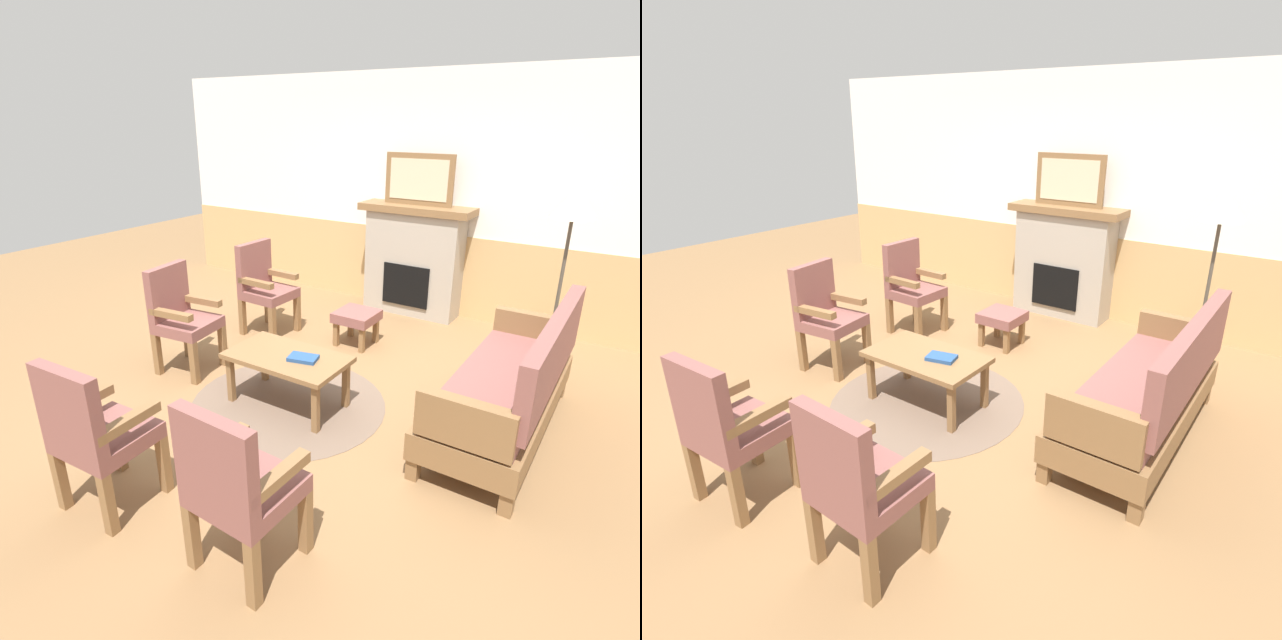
{
  "view_description": "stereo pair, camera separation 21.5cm",
  "coord_description": "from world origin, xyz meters",
  "views": [
    {
      "loc": [
        2.31,
        -3.16,
        2.22
      ],
      "look_at": [
        0.0,
        0.35,
        0.55
      ],
      "focal_mm": 28.97,
      "sensor_mm": 36.0,
      "label": 1
    },
    {
      "loc": [
        2.48,
        -3.04,
        2.22
      ],
      "look_at": [
        0.0,
        0.35,
        0.55
      ],
      "focal_mm": 28.97,
      "sensor_mm": 36.0,
      "label": 2
    }
  ],
  "objects": [
    {
      "name": "ground_plane",
      "position": [
        0.0,
        0.0,
        0.0
      ],
      "size": [
        14.0,
        14.0,
        0.0
      ],
      "primitive_type": "plane",
      "color": "olive"
    },
    {
      "name": "wall_back",
      "position": [
        0.0,
        2.6,
        1.31
      ],
      "size": [
        7.2,
        0.14,
        2.7
      ],
      "color": "white",
      "rests_on": "ground_plane"
    },
    {
      "name": "fireplace",
      "position": [
        0.0,
        2.35,
        0.65
      ],
      "size": [
        1.3,
        0.44,
        1.28
      ],
      "color": "#A39989",
      "rests_on": "ground_plane"
    },
    {
      "name": "framed_picture",
      "position": [
        0.0,
        2.35,
        1.56
      ],
      "size": [
        0.8,
        0.04,
        0.56
      ],
      "color": "brown",
      "rests_on": "fireplace"
    },
    {
      "name": "couch",
      "position": [
        1.64,
        0.33,
        0.4
      ],
      "size": [
        0.7,
        1.8,
        0.98
      ],
      "color": "brown",
      "rests_on": "ground_plane"
    },
    {
      "name": "coffee_table",
      "position": [
        0.05,
        -0.2,
        0.39
      ],
      "size": [
        0.96,
        0.56,
        0.44
      ],
      "color": "brown",
      "rests_on": "ground_plane"
    },
    {
      "name": "round_rug",
      "position": [
        0.05,
        -0.2,
        0.0
      ],
      "size": [
        1.6,
        1.6,
        0.01
      ],
      "primitive_type": "cylinder",
      "color": "brown",
      "rests_on": "ground_plane"
    },
    {
      "name": "book_on_table",
      "position": [
        0.2,
        -0.2,
        0.46
      ],
      "size": [
        0.25,
        0.2,
        0.03
      ],
      "primitive_type": "cube",
      "rotation": [
        0.0,
        0.0,
        0.24
      ],
      "color": "navy",
      "rests_on": "coffee_table"
    },
    {
      "name": "footstool",
      "position": [
        -0.08,
        1.15,
        0.28
      ],
      "size": [
        0.4,
        0.4,
        0.36
      ],
      "color": "brown",
      "rests_on": "ground_plane"
    },
    {
      "name": "armchair_near_fireplace",
      "position": [
        -1.15,
        -0.2,
        0.54
      ],
      "size": [
        0.54,
        0.54,
        0.98
      ],
      "color": "brown",
      "rests_on": "ground_plane"
    },
    {
      "name": "armchair_by_window_left",
      "position": [
        -1.09,
        0.91,
        0.54
      ],
      "size": [
        0.5,
        0.5,
        0.98
      ],
      "color": "brown",
      "rests_on": "ground_plane"
    },
    {
      "name": "armchair_front_left",
      "position": [
        0.83,
        -1.67,
        0.54
      ],
      "size": [
        0.49,
        0.49,
        0.98
      ],
      "color": "brown",
      "rests_on": "ground_plane"
    },
    {
      "name": "armchair_front_center",
      "position": [
        -0.16,
        -1.77,
        0.54
      ],
      "size": [
        0.51,
        0.51,
        0.98
      ],
      "color": "brown",
      "rests_on": "ground_plane"
    },
    {
      "name": "floor_lamp_by_couch",
      "position": [
        1.71,
        1.56,
        1.45
      ],
      "size": [
        0.36,
        0.36,
        1.68
      ],
      "color": "#332D28",
      "rests_on": "ground_plane"
    }
  ]
}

